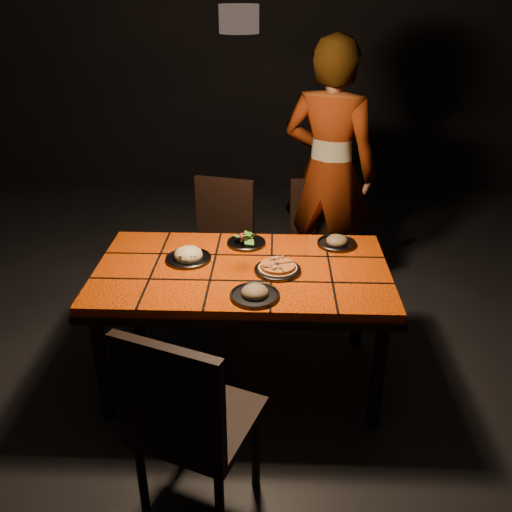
{
  "coord_description": "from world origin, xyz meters",
  "views": [
    {
      "loc": [
        0.17,
        -2.62,
        2.13
      ],
      "look_at": [
        0.08,
        0.0,
        0.82
      ],
      "focal_mm": 38.0,
      "sensor_mm": 36.0,
      "label": 1
    }
  ],
  "objects_px": {
    "diner": "(329,172)",
    "chair_far_left": "(221,237)",
    "plate_pizza": "(278,269)",
    "plate_pasta": "(188,256)",
    "chair_near": "(186,419)",
    "chair_far_right": "(318,233)",
    "dining_table": "(242,280)"
  },
  "relations": [
    {
      "from": "chair_far_left",
      "to": "plate_pasta",
      "type": "relative_size",
      "value": 3.66
    },
    {
      "from": "chair_near",
      "to": "plate_pasta",
      "type": "relative_size",
      "value": 3.93
    },
    {
      "from": "dining_table",
      "to": "chair_far_right",
      "type": "relative_size",
      "value": 1.83
    },
    {
      "from": "plate_pizza",
      "to": "diner",
      "type": "bearing_deg",
      "value": 72.77
    },
    {
      "from": "plate_pizza",
      "to": "plate_pasta",
      "type": "height_order",
      "value": "plate_pasta"
    },
    {
      "from": "plate_pasta",
      "to": "plate_pizza",
      "type": "bearing_deg",
      "value": -13.42
    },
    {
      "from": "chair_far_left",
      "to": "plate_pasta",
      "type": "xyz_separation_m",
      "value": [
        -0.1,
        -0.77,
        0.23
      ]
    },
    {
      "from": "diner",
      "to": "chair_far_left",
      "type": "bearing_deg",
      "value": 42.36
    },
    {
      "from": "diner",
      "to": "plate_pizza",
      "type": "relative_size",
      "value": 6.97
    },
    {
      "from": "plate_pasta",
      "to": "diner",
      "type": "bearing_deg",
      "value": 50.53
    },
    {
      "from": "dining_table",
      "to": "plate_pasta",
      "type": "relative_size",
      "value": 6.3
    },
    {
      "from": "diner",
      "to": "plate_pizza",
      "type": "xyz_separation_m",
      "value": [
        -0.36,
        -1.17,
        -0.17
      ]
    },
    {
      "from": "diner",
      "to": "plate_pasta",
      "type": "bearing_deg",
      "value": 72.71
    },
    {
      "from": "chair_near",
      "to": "diner",
      "type": "height_order",
      "value": "diner"
    },
    {
      "from": "chair_near",
      "to": "diner",
      "type": "xyz_separation_m",
      "value": [
        0.72,
        2.11,
        0.36
      ]
    },
    {
      "from": "chair_near",
      "to": "dining_table",
      "type": "bearing_deg",
      "value": -78.66
    },
    {
      "from": "diner",
      "to": "plate_pasta",
      "type": "xyz_separation_m",
      "value": [
        -0.86,
        -1.05,
        -0.16
      ]
    },
    {
      "from": "chair_near",
      "to": "diner",
      "type": "bearing_deg",
      "value": -87.94
    },
    {
      "from": "chair_far_left",
      "to": "diner",
      "type": "relative_size",
      "value": 0.5
    },
    {
      "from": "chair_far_left",
      "to": "plate_pizza",
      "type": "height_order",
      "value": "chair_far_left"
    },
    {
      "from": "chair_far_left",
      "to": "diner",
      "type": "height_order",
      "value": "diner"
    },
    {
      "from": "diner",
      "to": "chair_far_right",
      "type": "bearing_deg",
      "value": 79.48
    },
    {
      "from": "plate_pizza",
      "to": "plate_pasta",
      "type": "xyz_separation_m",
      "value": [
        -0.5,
        0.12,
        0.0
      ]
    },
    {
      "from": "diner",
      "to": "plate_pasta",
      "type": "distance_m",
      "value": 1.37
    },
    {
      "from": "chair_far_right",
      "to": "plate_pasta",
      "type": "distance_m",
      "value": 1.27
    },
    {
      "from": "chair_near",
      "to": "chair_far_right",
      "type": "relative_size",
      "value": 1.14
    },
    {
      "from": "dining_table",
      "to": "plate_pasta",
      "type": "height_order",
      "value": "plate_pasta"
    },
    {
      "from": "dining_table",
      "to": "chair_far_left",
      "type": "height_order",
      "value": "chair_far_left"
    },
    {
      "from": "dining_table",
      "to": "chair_near",
      "type": "xyz_separation_m",
      "value": [
        -0.17,
        -0.98,
        -0.09
      ]
    },
    {
      "from": "chair_near",
      "to": "plate_pasta",
      "type": "xyz_separation_m",
      "value": [
        -0.14,
        1.06,
        0.19
      ]
    },
    {
      "from": "dining_table",
      "to": "diner",
      "type": "height_order",
      "value": "diner"
    },
    {
      "from": "dining_table",
      "to": "chair_near",
      "type": "bearing_deg",
      "value": -99.63
    }
  ]
}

